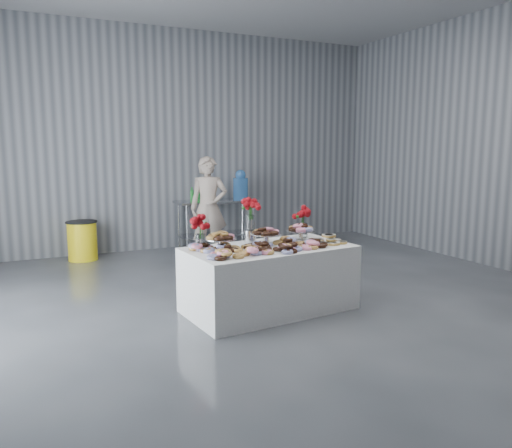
{
  "coord_description": "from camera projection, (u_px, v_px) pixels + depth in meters",
  "views": [
    {
      "loc": [
        -2.72,
        -4.56,
        1.89
      ],
      "look_at": [
        -0.19,
        0.74,
        0.97
      ],
      "focal_mm": 35.0,
      "sensor_mm": 36.0,
      "label": 1
    }
  ],
  "objects": [
    {
      "name": "ground",
      "position": [
        300.0,
        319.0,
        5.52
      ],
      "size": [
        9.0,
        9.0,
        0.0
      ],
      "primitive_type": "plane",
      "color": "#35383C",
      "rests_on": "ground"
    },
    {
      "name": "room_walls",
      "position": [
        277.0,
        72.0,
        5.06
      ],
      "size": [
        8.04,
        9.04,
        4.02
      ],
      "color": "gray",
      "rests_on": "ground"
    },
    {
      "name": "display_table",
      "position": [
        269.0,
        279.0,
        5.78
      ],
      "size": [
        1.99,
        1.17,
        0.75
      ],
      "primitive_type": "cube",
      "rotation": [
        0.0,
        0.0,
        0.09
      ],
      "color": "white",
      "rests_on": "ground"
    },
    {
      "name": "prep_table",
      "position": [
        216.0,
        215.0,
        9.33
      ],
      "size": [
        1.5,
        0.6,
        0.9
      ],
      "color": "silver",
      "rests_on": "ground"
    },
    {
      "name": "donut_mounds",
      "position": [
        271.0,
        244.0,
        5.67
      ],
      "size": [
        1.87,
        0.97,
        0.09
      ],
      "primitive_type": null,
      "rotation": [
        0.0,
        0.0,
        0.09
      ],
      "color": "#B99043",
      "rests_on": "display_table"
    },
    {
      "name": "cake_stand_left",
      "position": [
        221.0,
        237.0,
        5.55
      ],
      "size": [
        0.36,
        0.36,
        0.17
      ],
      "color": "silver",
      "rests_on": "display_table"
    },
    {
      "name": "cake_stand_mid",
      "position": [
        266.0,
        233.0,
        5.85
      ],
      "size": [
        0.36,
        0.36,
        0.17
      ],
      "color": "silver",
      "rests_on": "display_table"
    },
    {
      "name": "cake_stand_right",
      "position": [
        301.0,
        229.0,
        6.11
      ],
      "size": [
        0.36,
        0.36,
        0.17
      ],
      "color": "silver",
      "rests_on": "display_table"
    },
    {
      "name": "danish_pile",
      "position": [
        329.0,
        238.0,
        5.97
      ],
      "size": [
        0.48,
        0.48,
        0.11
      ],
      "primitive_type": null,
      "color": "silver",
      "rests_on": "display_table"
    },
    {
      "name": "bouquet_left",
      "position": [
        200.0,
        224.0,
        5.51
      ],
      "size": [
        0.26,
        0.26,
        0.42
      ],
      "color": "white",
      "rests_on": "display_table"
    },
    {
      "name": "bouquet_right",
      "position": [
        304.0,
        214.0,
        6.29
      ],
      "size": [
        0.26,
        0.26,
        0.42
      ],
      "color": "white",
      "rests_on": "display_table"
    },
    {
      "name": "bouquet_center",
      "position": [
        250.0,
        211.0,
        5.93
      ],
      "size": [
        0.26,
        0.26,
        0.57
      ],
      "color": "silver",
      "rests_on": "display_table"
    },
    {
      "name": "water_jug",
      "position": [
        241.0,
        186.0,
        9.46
      ],
      "size": [
        0.28,
        0.28,
        0.55
      ],
      "color": "#3D80CF",
      "rests_on": "prep_table"
    },
    {
      "name": "drink_bottles",
      "position": [
        201.0,
        194.0,
        9.04
      ],
      "size": [
        0.54,
        0.08,
        0.27
      ],
      "primitive_type": null,
      "color": "#268C33",
      "rests_on": "prep_table"
    },
    {
      "name": "person",
      "position": [
        209.0,
        208.0,
        8.4
      ],
      "size": [
        0.73,
        0.58,
        1.73
      ],
      "primitive_type": "imported",
      "rotation": [
        0.0,
        0.0,
        -0.31
      ],
      "color": "#CC8C93",
      "rests_on": "ground"
    },
    {
      "name": "trash_barrel",
      "position": [
        82.0,
        241.0,
        8.35
      ],
      "size": [
        0.51,
        0.51,
        0.66
      ],
      "rotation": [
        0.0,
        0.0,
        0.12
      ],
      "color": "yellow",
      "rests_on": "ground"
    }
  ]
}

